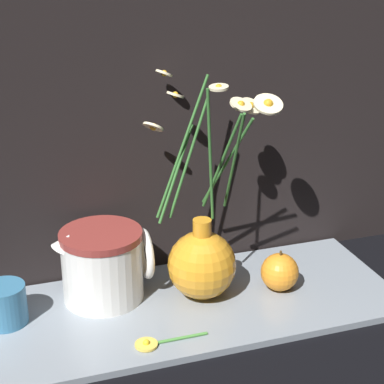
# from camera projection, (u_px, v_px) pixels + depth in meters

# --- Properties ---
(ground_plane) EXTENTS (6.00, 6.00, 0.00)m
(ground_plane) POSITION_uv_depth(u_px,v_px,m) (187.00, 309.00, 1.11)
(ground_plane) COLOR black
(shelf) EXTENTS (0.74, 0.29, 0.01)m
(shelf) POSITION_uv_depth(u_px,v_px,m) (186.00, 306.00, 1.11)
(shelf) COLOR gray
(shelf) RESTS_ON ground_plane
(vase_with_flowers) EXTENTS (0.22, 0.18, 0.38)m
(vase_with_flowers) POSITION_uv_depth(u_px,v_px,m) (202.00, 258.00, 1.11)
(vase_with_flowers) COLOR orange
(vase_with_flowers) RESTS_ON shelf
(yellow_mug) EXTENTS (0.08, 0.07, 0.07)m
(yellow_mug) POSITION_uv_depth(u_px,v_px,m) (3.00, 305.00, 1.04)
(yellow_mug) COLOR teal
(yellow_mug) RESTS_ON shelf
(ceramic_pitcher) EXTENTS (0.17, 0.14, 0.14)m
(ceramic_pitcher) POSITION_uv_depth(u_px,v_px,m) (103.00, 262.00, 1.10)
(ceramic_pitcher) COLOR white
(ceramic_pitcher) RESTS_ON shelf
(orange_fruit) EXTENTS (0.07, 0.07, 0.08)m
(orange_fruit) POSITION_uv_depth(u_px,v_px,m) (280.00, 272.00, 1.14)
(orange_fruit) COLOR orange
(orange_fruit) RESTS_ON shelf
(loose_daisy) EXTENTS (0.12, 0.04, 0.01)m
(loose_daisy) POSITION_uv_depth(u_px,v_px,m) (155.00, 343.00, 1.00)
(loose_daisy) COLOR #4C8E3D
(loose_daisy) RESTS_ON shelf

